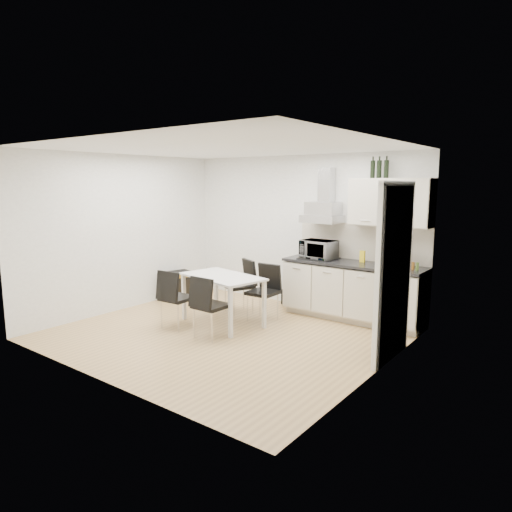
% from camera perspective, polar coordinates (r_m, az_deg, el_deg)
% --- Properties ---
extents(ground, '(4.50, 4.50, 0.00)m').
position_cam_1_polar(ground, '(6.63, -3.85, -9.66)').
color(ground, tan).
rests_on(ground, ground).
extents(wall_back, '(4.50, 0.10, 2.60)m').
position_cam_1_polar(wall_back, '(7.94, 5.56, 3.07)').
color(wall_back, white).
rests_on(wall_back, ground).
extents(wall_front, '(4.50, 0.10, 2.60)m').
position_cam_1_polar(wall_front, '(5.02, -19.14, -0.95)').
color(wall_front, white).
rests_on(wall_front, ground).
extents(wall_left, '(0.10, 4.00, 2.60)m').
position_cam_1_polar(wall_left, '(7.98, -16.27, 2.78)').
color(wall_left, white).
rests_on(wall_left, ground).
extents(wall_right, '(0.10, 4.00, 2.60)m').
position_cam_1_polar(wall_right, '(5.15, 15.26, -0.50)').
color(wall_right, white).
rests_on(wall_right, ground).
extents(ceiling, '(4.50, 4.50, 0.00)m').
position_cam_1_polar(ceiling, '(6.29, -4.11, 13.36)').
color(ceiling, white).
rests_on(ceiling, wall_back).
extents(doorway, '(0.08, 1.04, 2.10)m').
position_cam_1_polar(doorway, '(5.72, 16.85, -2.19)').
color(doorway, white).
rests_on(doorway, ground).
extents(kitchenette, '(2.22, 0.64, 2.52)m').
position_cam_1_polar(kitchenette, '(7.22, 12.42, -1.48)').
color(kitchenette, beige).
rests_on(kitchenette, ground).
extents(dining_table, '(1.40, 0.97, 0.75)m').
position_cam_1_polar(dining_table, '(6.92, -4.21, -3.21)').
color(dining_table, white).
rests_on(dining_table, ground).
extents(chair_far_left, '(0.61, 0.64, 0.88)m').
position_cam_1_polar(chair_far_left, '(7.54, -2.16, -3.85)').
color(chair_far_left, black).
rests_on(chair_far_left, ground).
extents(chair_far_right, '(0.46, 0.51, 0.88)m').
position_cam_1_polar(chair_far_right, '(7.09, 0.84, -4.68)').
color(chair_far_right, black).
rests_on(chair_far_right, ground).
extents(chair_near_left, '(0.47, 0.52, 0.88)m').
position_cam_1_polar(chair_near_left, '(6.86, -9.78, -5.29)').
color(chair_near_left, black).
rests_on(chair_near_left, ground).
extents(chair_near_right, '(0.45, 0.51, 0.88)m').
position_cam_1_polar(chair_near_right, '(6.38, -5.62, -6.31)').
color(chair_near_right, black).
rests_on(chair_near_right, ground).
extents(guitar_amp, '(0.40, 0.65, 0.50)m').
position_cam_1_polar(guitar_amp, '(8.65, -10.22, -3.57)').
color(guitar_amp, black).
rests_on(guitar_amp, ground).
extents(floor_speaker, '(0.18, 0.17, 0.26)m').
position_cam_1_polar(floor_speaker, '(8.17, 3.84, -5.09)').
color(floor_speaker, black).
rests_on(floor_speaker, ground).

